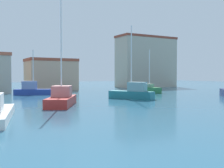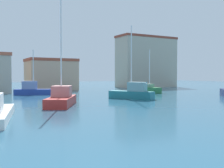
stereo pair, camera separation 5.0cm
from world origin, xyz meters
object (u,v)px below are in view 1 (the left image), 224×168
object	(u,v)px
sailboat_blue_mid_harbor	(32,90)
sailboat_red_behind_lamppost	(62,99)
sailboat_teal_far_right	(133,93)
sailboat_green_distant_east	(149,89)

from	to	relation	value
sailboat_blue_mid_harbor	sailboat_red_behind_lamppost	size ratio (longest dim) A/B	0.65
sailboat_teal_far_right	sailboat_green_distant_east	xyz separation A→B (m)	(7.89, 7.33, -0.20)
sailboat_red_behind_lamppost	sailboat_green_distant_east	bearing A→B (deg)	29.39
sailboat_teal_far_right	sailboat_green_distant_east	distance (m)	10.77
sailboat_blue_mid_harbor	sailboat_teal_far_right	xyz separation A→B (m)	(8.62, -12.26, 0.05)
sailboat_teal_far_right	sailboat_red_behind_lamppost	xyz separation A→B (m)	(-9.20, -2.29, -0.11)
sailboat_blue_mid_harbor	sailboat_teal_far_right	world-z (taller)	sailboat_teal_far_right
sailboat_blue_mid_harbor	sailboat_red_behind_lamppost	bearing A→B (deg)	-92.29
sailboat_blue_mid_harbor	sailboat_teal_far_right	bearing A→B (deg)	-54.91
sailboat_teal_far_right	sailboat_red_behind_lamppost	bearing A→B (deg)	-166.02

